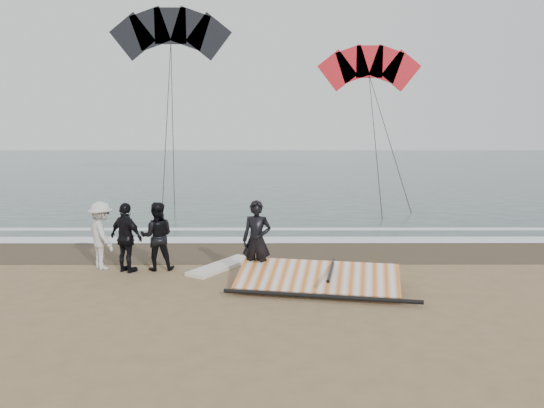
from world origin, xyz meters
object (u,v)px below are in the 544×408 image
at_px(board_white, 271,274).
at_px(sail_rig, 314,279).
at_px(man_main, 257,240).
at_px(board_cream, 221,266).

bearing_deg(board_white, sail_rig, -48.59).
xyz_separation_m(board_white, sail_rig, (0.95, -0.89, 0.14)).
relative_size(man_main, sail_rig, 0.46).
relative_size(board_white, board_cream, 1.18).
height_order(man_main, board_white, man_main).
bearing_deg(board_cream, man_main, -14.40).
relative_size(board_cream, sail_rig, 0.53).
bearing_deg(board_white, man_main, -148.25).
distance_m(man_main, board_white, 0.97).
bearing_deg(man_main, sail_rig, -13.88).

